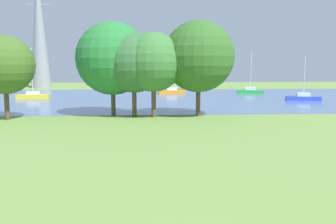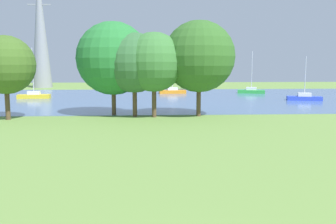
{
  "view_description": "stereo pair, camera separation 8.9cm",
  "coord_description": "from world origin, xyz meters",
  "px_view_note": "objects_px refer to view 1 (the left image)",
  "views": [
    {
      "loc": [
        -0.76,
        -7.0,
        5.09
      ],
      "look_at": [
        0.7,
        16.61,
        2.05
      ],
      "focal_mm": 39.12,
      "sensor_mm": 36.0,
      "label": 1
    },
    {
      "loc": [
        -0.67,
        -7.01,
        5.09
      ],
      "look_at": [
        0.7,
        16.61,
        2.05
      ],
      "focal_mm": 39.12,
      "sensor_mm": 36.0,
      "label": 2
    }
  ],
  "objects_px": {
    "sailboat_orange": "(172,91)",
    "electricity_pylon": "(39,28)",
    "sailboat_yellow": "(33,95)",
    "tree_mid_shore": "(199,56)",
    "sailboat_blue": "(303,97)",
    "tree_east_far": "(153,62)",
    "tree_west_near": "(5,65)",
    "tree_east_near": "(112,58)",
    "tree_west_far": "(134,63)",
    "sailboat_green": "(250,91)"
  },
  "relations": [
    {
      "from": "sailboat_orange",
      "to": "electricity_pylon",
      "type": "height_order",
      "value": "electricity_pylon"
    },
    {
      "from": "sailboat_yellow",
      "to": "tree_mid_shore",
      "type": "height_order",
      "value": "tree_mid_shore"
    },
    {
      "from": "sailboat_orange",
      "to": "tree_mid_shore",
      "type": "height_order",
      "value": "tree_mid_shore"
    },
    {
      "from": "sailboat_blue",
      "to": "tree_east_far",
      "type": "xyz_separation_m",
      "value": [
        -22.01,
        -15.71,
        4.92
      ]
    },
    {
      "from": "tree_east_far",
      "to": "tree_west_near",
      "type": "bearing_deg",
      "value": -176.41
    },
    {
      "from": "sailboat_orange",
      "to": "tree_east_near",
      "type": "xyz_separation_m",
      "value": [
        -7.99,
        -28.08,
        5.28
      ]
    },
    {
      "from": "tree_west_far",
      "to": "sailboat_yellow",
      "type": "bearing_deg",
      "value": 127.8
    },
    {
      "from": "sailboat_orange",
      "to": "tree_west_near",
      "type": "height_order",
      "value": "sailboat_orange"
    },
    {
      "from": "tree_east_near",
      "to": "electricity_pylon",
      "type": "height_order",
      "value": "electricity_pylon"
    },
    {
      "from": "tree_west_near",
      "to": "sailboat_yellow",
      "type": "bearing_deg",
      "value": 100.88
    },
    {
      "from": "sailboat_blue",
      "to": "sailboat_orange",
      "type": "bearing_deg",
      "value": 141.94
    },
    {
      "from": "tree_east_far",
      "to": "electricity_pylon",
      "type": "bearing_deg",
      "value": 116.34
    },
    {
      "from": "tree_west_far",
      "to": "electricity_pylon",
      "type": "bearing_deg",
      "value": 114.79
    },
    {
      "from": "sailboat_orange",
      "to": "electricity_pylon",
      "type": "xyz_separation_m",
      "value": [
        -28.38,
        19.57,
        12.95
      ]
    },
    {
      "from": "tree_west_near",
      "to": "tree_mid_shore",
      "type": "height_order",
      "value": "tree_mid_shore"
    },
    {
      "from": "sailboat_yellow",
      "to": "sailboat_blue",
      "type": "relative_size",
      "value": 1.21
    },
    {
      "from": "sailboat_green",
      "to": "sailboat_blue",
      "type": "bearing_deg",
      "value": -74.65
    },
    {
      "from": "tree_east_far",
      "to": "electricity_pylon",
      "type": "relative_size",
      "value": 0.31
    },
    {
      "from": "sailboat_orange",
      "to": "sailboat_yellow",
      "type": "distance_m",
      "value": 23.52
    },
    {
      "from": "electricity_pylon",
      "to": "sailboat_green",
      "type": "bearing_deg",
      "value": -25.02
    },
    {
      "from": "sailboat_green",
      "to": "tree_east_near",
      "type": "relative_size",
      "value": 0.8
    },
    {
      "from": "sailboat_blue",
      "to": "tree_east_near",
      "type": "bearing_deg",
      "value": -151.96
    },
    {
      "from": "electricity_pylon",
      "to": "tree_mid_shore",
      "type": "bearing_deg",
      "value": -59.4
    },
    {
      "from": "tree_west_near",
      "to": "tree_east_far",
      "type": "bearing_deg",
      "value": 3.59
    },
    {
      "from": "electricity_pylon",
      "to": "sailboat_yellow",
      "type": "bearing_deg",
      "value": -77.04
    },
    {
      "from": "tree_east_far",
      "to": "sailboat_orange",
      "type": "bearing_deg",
      "value": 82.58
    },
    {
      "from": "sailboat_green",
      "to": "tree_west_far",
      "type": "bearing_deg",
      "value": -124.79
    },
    {
      "from": "sailboat_yellow",
      "to": "tree_west_far",
      "type": "bearing_deg",
      "value": -52.2
    },
    {
      "from": "tree_west_near",
      "to": "electricity_pylon",
      "type": "bearing_deg",
      "value": 102.05
    },
    {
      "from": "sailboat_green",
      "to": "tree_east_far",
      "type": "distance_m",
      "value": 35.04
    },
    {
      "from": "sailboat_green",
      "to": "tree_east_near",
      "type": "height_order",
      "value": "tree_east_near"
    },
    {
      "from": "tree_west_far",
      "to": "tree_east_far",
      "type": "relative_size",
      "value": 1.0
    },
    {
      "from": "sailboat_orange",
      "to": "tree_west_far",
      "type": "relative_size",
      "value": 0.97
    },
    {
      "from": "sailboat_yellow",
      "to": "tree_west_near",
      "type": "xyz_separation_m",
      "value": [
        4.27,
        -22.19,
        4.63
      ]
    },
    {
      "from": "tree_west_near",
      "to": "tree_mid_shore",
      "type": "distance_m",
      "value": 18.28
    },
    {
      "from": "sailboat_orange",
      "to": "electricity_pylon",
      "type": "relative_size",
      "value": 0.3
    },
    {
      "from": "sailboat_blue",
      "to": "tree_west_near",
      "type": "height_order",
      "value": "tree_west_near"
    },
    {
      "from": "sailboat_blue",
      "to": "tree_west_near",
      "type": "bearing_deg",
      "value": -155.13
    },
    {
      "from": "sailboat_green",
      "to": "tree_west_near",
      "type": "distance_m",
      "value": 44.35
    },
    {
      "from": "sailboat_orange",
      "to": "sailboat_green",
      "type": "distance_m",
      "value": 14.32
    },
    {
      "from": "tree_east_near",
      "to": "tree_east_far",
      "type": "relative_size",
      "value": 1.14
    },
    {
      "from": "sailboat_orange",
      "to": "tree_mid_shore",
      "type": "distance_m",
      "value": 29.89
    },
    {
      "from": "sailboat_orange",
      "to": "tree_east_far",
      "type": "distance_m",
      "value": 30.54
    },
    {
      "from": "sailboat_orange",
      "to": "tree_mid_shore",
      "type": "relative_size",
      "value": 0.84
    },
    {
      "from": "sailboat_yellow",
      "to": "sailboat_green",
      "type": "bearing_deg",
      "value": 12.76
    },
    {
      "from": "sailboat_orange",
      "to": "sailboat_green",
      "type": "xyz_separation_m",
      "value": [
        14.32,
        -0.36,
        -0.01
      ]
    },
    {
      "from": "sailboat_yellow",
      "to": "tree_east_near",
      "type": "relative_size",
      "value": 0.81
    },
    {
      "from": "tree_west_near",
      "to": "tree_east_far",
      "type": "relative_size",
      "value": 0.95
    },
    {
      "from": "sailboat_orange",
      "to": "tree_west_far",
      "type": "distance_m",
      "value": 30.28
    },
    {
      "from": "tree_east_far",
      "to": "sailboat_blue",
      "type": "bearing_deg",
      "value": 35.52
    }
  ]
}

